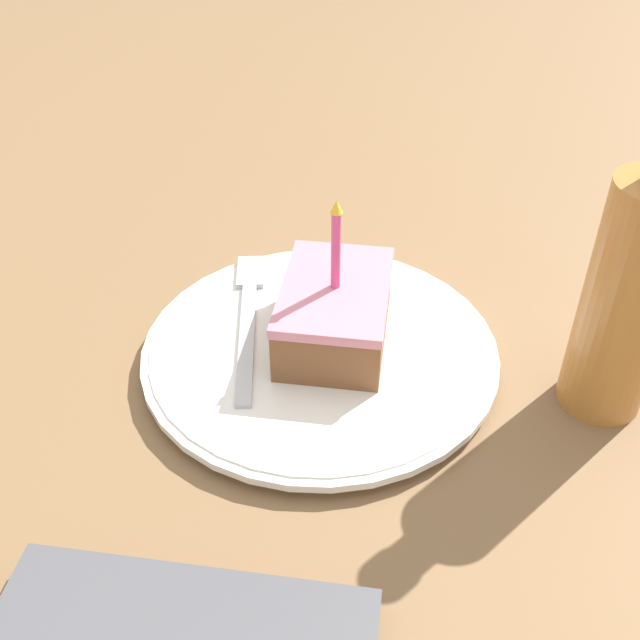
{
  "coord_description": "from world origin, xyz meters",
  "views": [
    {
      "loc": [
        -0.06,
        0.47,
        0.4
      ],
      "look_at": [
        0.01,
        0.02,
        0.04
      ],
      "focal_mm": 42.0,
      "sensor_mm": 36.0,
      "label": 1
    }
  ],
  "objects_px": {
    "plate": "(320,352)",
    "bottle": "(630,293)",
    "cake_slice": "(329,311)",
    "fork": "(248,313)"
  },
  "relations": [
    {
      "from": "bottle",
      "to": "plate",
      "type": "bearing_deg",
      "value": -3.58
    },
    {
      "from": "fork",
      "to": "bottle",
      "type": "height_order",
      "value": "bottle"
    },
    {
      "from": "cake_slice",
      "to": "fork",
      "type": "bearing_deg",
      "value": -14.44
    },
    {
      "from": "cake_slice",
      "to": "bottle",
      "type": "bearing_deg",
      "value": 173.25
    },
    {
      "from": "cake_slice",
      "to": "plate",
      "type": "bearing_deg",
      "value": 63.49
    },
    {
      "from": "plate",
      "to": "fork",
      "type": "relative_size",
      "value": 1.47
    },
    {
      "from": "plate",
      "to": "cake_slice",
      "type": "bearing_deg",
      "value": -116.51
    },
    {
      "from": "fork",
      "to": "bottle",
      "type": "relative_size",
      "value": 0.78
    },
    {
      "from": "plate",
      "to": "bottle",
      "type": "xyz_separation_m",
      "value": [
        -0.22,
        0.01,
        0.09
      ]
    },
    {
      "from": "cake_slice",
      "to": "fork",
      "type": "relative_size",
      "value": 0.65
    }
  ]
}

